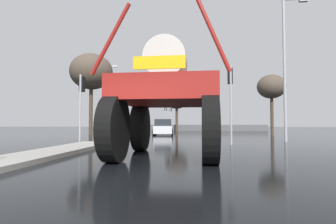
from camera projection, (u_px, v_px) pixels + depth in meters
ground_plane at (175, 136)px, 23.24m from camera, size 120.00×120.00×0.00m
median_island at (50, 153)px, 9.55m from camera, size 1.68×9.82×0.15m
oversize_sprayer at (168, 100)px, 9.23m from camera, size 4.05×5.43×4.71m
sedan_ahead at (163, 128)px, 25.72m from camera, size 2.16×4.23×1.52m
traffic_signal_near_left at (82, 93)px, 14.90m from camera, size 0.24×0.54×3.85m
traffic_signal_near_right at (230, 87)px, 14.08m from camera, size 0.24×0.54×4.18m
traffic_signal_far_left at (165, 111)px, 32.40m from camera, size 0.24×0.55×3.61m
traffic_signal_far_right at (171, 111)px, 32.33m from camera, size 0.24×0.55×3.53m
streetlight_near_right at (286, 62)px, 16.43m from camera, size 1.54×0.24×9.02m
streetlight_far_left at (104, 95)px, 28.06m from camera, size 1.63×0.24×7.39m
bare_tree_left at (91, 72)px, 27.14m from camera, size 4.31×4.31×8.25m
bare_tree_right at (271, 87)px, 24.24m from camera, size 2.57×2.57×5.58m
bare_tree_far_center at (177, 99)px, 38.06m from camera, size 3.28×3.28×5.99m
roadside_barrier at (183, 128)px, 39.53m from camera, size 24.51×0.24×0.90m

